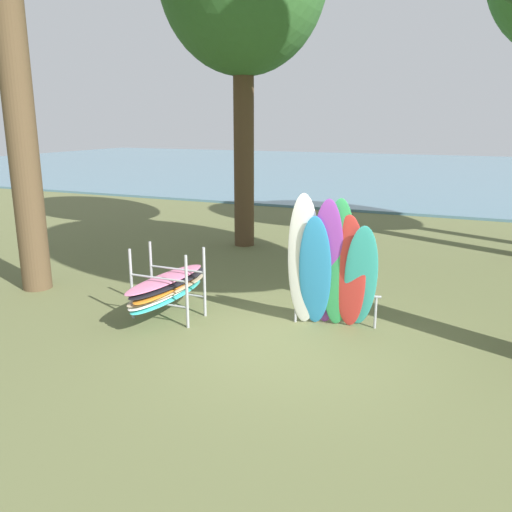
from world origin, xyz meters
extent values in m
plane|color=#60663D|center=(0.00, 0.00, 0.00)|extent=(80.00, 80.00, 0.00)
cube|color=slate|center=(0.00, 30.39, 0.05)|extent=(80.00, 36.00, 0.10)
cylinder|color=brown|center=(-5.85, 0.52, 3.70)|extent=(0.58, 0.58, 7.40)
cylinder|color=#4C3823|center=(-3.55, 5.77, 2.78)|extent=(0.54, 0.54, 5.56)
ellipsoid|color=white|center=(-0.11, 0.56, 1.16)|extent=(0.67, 0.79, 2.31)
ellipsoid|color=#2D8ED1|center=(0.06, 0.61, 0.99)|extent=(0.66, 0.78, 1.97)
ellipsoid|color=purple|center=(0.24, 0.66, 1.12)|extent=(0.72, 0.90, 2.24)
ellipsoid|color=#339E56|center=(0.41, 0.71, 1.12)|extent=(0.67, 0.76, 2.24)
ellipsoid|color=red|center=(0.59, 0.76, 1.00)|extent=(0.57, 0.62, 1.99)
ellipsoid|color=#38B2AD|center=(0.77, 0.81, 0.93)|extent=(0.70, 0.85, 1.85)
cylinder|color=#9EA0A5|center=(-0.33, 0.83, 0.28)|extent=(0.04, 0.04, 0.55)
cylinder|color=#9EA0A5|center=(0.98, 1.08, 0.28)|extent=(0.04, 0.04, 0.55)
cylinder|color=#9EA0A5|center=(0.33, 0.95, 0.55)|extent=(1.48, 0.33, 0.04)
cylinder|color=#9EA0A5|center=(-2.99, -0.13, 0.62)|extent=(0.05, 0.05, 1.25)
cylinder|color=#9EA0A5|center=(-1.89, -0.13, 0.62)|extent=(0.05, 0.05, 1.25)
cylinder|color=#9EA0A5|center=(-2.99, 0.47, 0.62)|extent=(0.05, 0.05, 1.25)
cylinder|color=#9EA0A5|center=(-1.89, 0.47, 0.62)|extent=(0.05, 0.05, 1.25)
cylinder|color=#9EA0A5|center=(-2.44, -0.13, 0.35)|extent=(1.10, 0.04, 0.04)
cylinder|color=#9EA0A5|center=(-2.44, -0.13, 0.80)|extent=(1.10, 0.04, 0.04)
cylinder|color=#9EA0A5|center=(-2.44, 0.47, 0.35)|extent=(1.10, 0.04, 0.04)
cylinder|color=#9EA0A5|center=(-2.44, 0.47, 0.80)|extent=(1.10, 0.04, 0.04)
ellipsoid|color=#38B2AD|center=(-2.45, 0.17, 0.40)|extent=(0.51, 2.10, 0.06)
ellipsoid|color=white|center=(-2.50, 0.17, 0.46)|extent=(0.52, 2.10, 0.06)
ellipsoid|color=#C6B289|center=(-2.44, 0.17, 0.52)|extent=(0.64, 2.13, 0.06)
ellipsoid|color=orange|center=(-2.46, 0.17, 0.58)|extent=(0.64, 2.13, 0.06)
ellipsoid|color=black|center=(-2.41, 0.17, 0.64)|extent=(0.65, 2.13, 0.06)
ellipsoid|color=pink|center=(-2.48, 0.17, 0.70)|extent=(0.63, 2.13, 0.06)
camera|label=1|loc=(2.41, -7.26, 3.35)|focal=37.02mm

